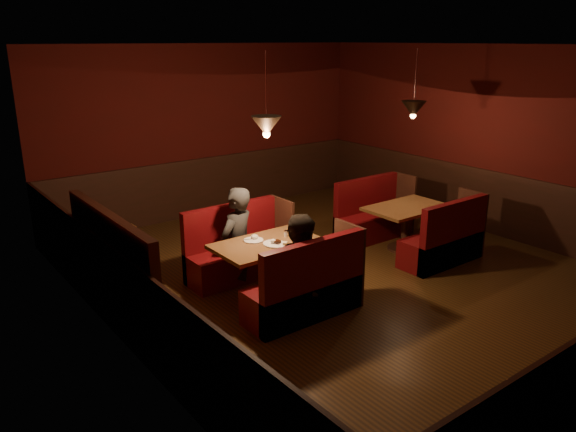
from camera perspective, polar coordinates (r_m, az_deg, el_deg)
room at (r=6.99m, az=4.08°, el=1.60°), size 6.02×7.02×2.92m
main_table at (r=6.67m, az=-1.97°, el=-3.95°), size 1.27×0.77×0.89m
main_bench_far at (r=7.32m, az=-5.12°, el=-3.87°), size 1.39×0.50×0.95m
main_bench_near at (r=6.24m, az=2.02°, el=-7.73°), size 1.39×0.50×0.95m
second_table at (r=8.32m, az=11.92°, el=-0.16°), size 1.17×0.75×0.66m
second_bench_far at (r=8.84m, az=8.55°, el=-0.23°), size 1.30×0.49×0.93m
second_bench_near at (r=7.99m, az=15.72°, el=-2.68°), size 1.30×0.49×0.93m
diner_a at (r=6.99m, az=-5.29°, el=-0.63°), size 0.68×0.57×1.59m
diner_b at (r=6.14m, az=1.63°, el=-3.54°), size 0.85×0.72×1.52m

